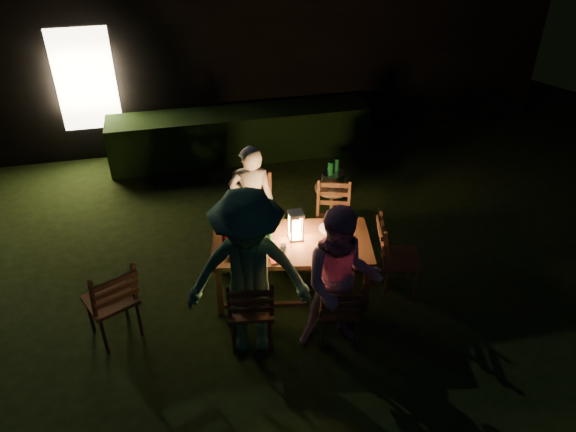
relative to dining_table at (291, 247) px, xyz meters
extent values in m
plane|color=black|center=(0.42, -0.26, -0.66)|extent=(40.00, 40.00, 0.00)
cube|color=black|center=(0.42, 5.94, 0.94)|extent=(10.00, 4.00, 3.20)
cube|color=#FFE5B2|center=(-2.38, 3.95, 0.69)|extent=(0.90, 0.06, 1.60)
cube|color=black|center=(-0.08, 3.49, -0.26)|extent=(4.20, 0.70, 0.80)
cube|color=#502D1A|center=(0.00, 0.00, 0.04)|extent=(1.88, 1.17, 0.06)
cube|color=#502D1A|center=(-0.85, -0.22, -0.34)|extent=(0.07, 0.07, 0.65)
cube|color=#502D1A|center=(-0.73, 0.49, -0.34)|extent=(0.07, 0.07, 0.65)
cube|color=#502D1A|center=(0.73, -0.49, -0.34)|extent=(0.07, 0.07, 0.65)
cube|color=#502D1A|center=(0.85, 0.22, -0.34)|extent=(0.07, 0.07, 0.65)
cube|color=#502D1A|center=(-0.57, -0.66, -0.19)|extent=(0.51, 0.49, 0.04)
cube|color=#502D1A|center=(-0.60, -0.85, 0.09)|extent=(0.47, 0.21, 0.53)
cube|color=#502D1A|center=(0.31, -0.82, -0.24)|extent=(0.48, 0.46, 0.04)
cube|color=#502D1A|center=(0.28, -0.99, 0.02)|extent=(0.43, 0.21, 0.48)
cube|color=#502D1A|center=(-0.31, 0.82, -0.17)|extent=(0.57, 0.55, 0.04)
cube|color=#502D1A|center=(-0.27, 1.02, 0.14)|extent=(0.51, 0.26, 0.57)
cube|color=#502D1A|center=(0.67, 0.64, -0.23)|extent=(0.52, 0.51, 0.04)
cube|color=#502D1A|center=(0.72, 0.82, 0.04)|extent=(0.45, 0.26, 0.50)
cube|color=#502D1A|center=(1.23, -0.22, -0.21)|extent=(0.51, 0.53, 0.04)
cube|color=#502D1A|center=(1.04, -0.18, 0.08)|extent=(0.24, 0.46, 0.52)
cube|color=#502D1A|center=(-1.98, -0.26, -0.18)|extent=(0.62, 0.61, 0.04)
cube|color=#502D1A|center=(-1.89, -0.44, 0.13)|extent=(0.49, 0.35, 0.56)
imported|color=#EEE0CB|center=(-0.30, 0.89, 0.09)|extent=(0.60, 0.45, 1.50)
imported|color=#BA80A3|center=(0.30, -0.89, 0.17)|extent=(0.91, 0.76, 1.66)
imported|color=#397354|center=(-0.59, -0.73, 0.28)|extent=(1.32, 0.90, 1.88)
cube|color=white|center=(0.06, 0.04, 0.09)|extent=(0.15, 0.15, 0.03)
cube|color=white|center=(0.06, 0.04, 0.41)|extent=(0.16, 0.16, 0.03)
cylinder|color=#FF9E3F|center=(0.06, 0.04, 0.20)|extent=(0.09, 0.09, 0.18)
cylinder|color=white|center=(-0.50, 0.31, 0.08)|extent=(0.25, 0.25, 0.01)
cylinder|color=white|center=(-0.58, -0.12, 0.08)|extent=(0.25, 0.25, 0.01)
cylinder|color=white|center=(0.48, 0.14, 0.08)|extent=(0.25, 0.25, 0.01)
cylinder|color=white|center=(0.40, -0.29, 0.08)|extent=(0.25, 0.25, 0.01)
cylinder|color=#0F471E|center=(-0.25, 0.04, 0.21)|extent=(0.07, 0.07, 0.28)
cube|color=red|center=(-0.20, -0.29, 0.08)|extent=(0.18, 0.14, 0.01)
cube|color=red|center=(0.49, -0.39, 0.08)|extent=(0.18, 0.14, 0.01)
cube|color=black|center=(-0.66, -0.19, 0.08)|extent=(0.14, 0.07, 0.01)
cylinder|color=#8B6545|center=(0.82, 1.19, -0.05)|extent=(0.47, 0.47, 0.04)
cylinder|color=#8B6545|center=(0.82, 1.19, -0.35)|extent=(0.05, 0.05, 0.61)
cylinder|color=#A5A8AD|center=(0.82, 1.19, 0.08)|extent=(0.30, 0.30, 0.22)
cylinder|color=#0F471E|center=(0.77, 1.15, 0.13)|extent=(0.07, 0.07, 0.32)
cylinder|color=#0F471E|center=(0.87, 1.23, 0.13)|extent=(0.07, 0.07, 0.32)
camera|label=1|loc=(-1.11, -4.87, 3.78)|focal=35.00mm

